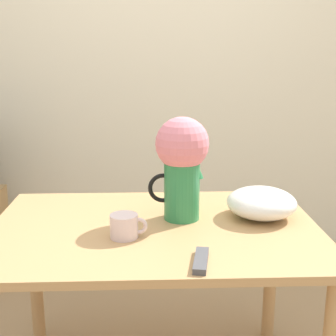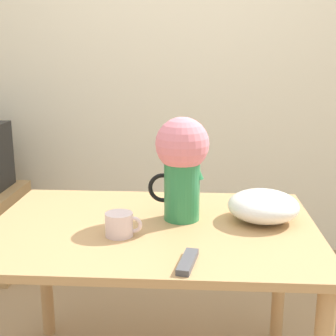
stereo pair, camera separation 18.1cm
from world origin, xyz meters
TOP-DOWN VIEW (x-y plane):
  - wall_back at (0.00, 1.66)m, footprint 8.00×0.05m
  - table at (-0.06, 0.14)m, footprint 1.26×0.87m
  - flower_vase at (0.05, 0.22)m, footprint 0.24×0.21m
  - coffee_mug at (-0.17, 0.03)m, footprint 0.13×0.10m
  - white_bowl at (0.37, 0.22)m, footprint 0.28×0.28m
  - remote_control at (0.08, -0.19)m, footprint 0.07×0.17m

SIDE VIEW (x-z plane):
  - table at x=-0.06m, z-range 0.27..1.00m
  - remote_control at x=0.08m, z-range 0.74..0.76m
  - coffee_mug at x=-0.17m, z-range 0.74..0.82m
  - white_bowl at x=0.37m, z-range 0.74..0.86m
  - flower_vase at x=0.05m, z-range 0.78..1.19m
  - wall_back at x=0.00m, z-range 0.00..2.60m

